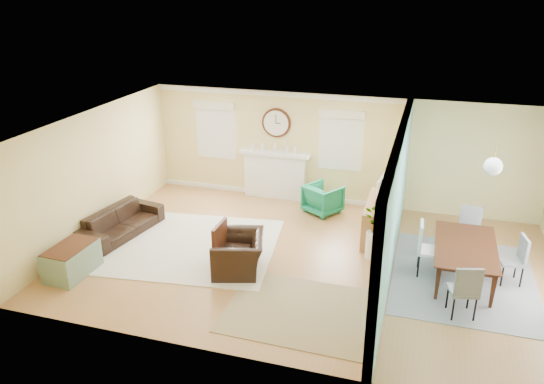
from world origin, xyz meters
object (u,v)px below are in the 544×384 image
object	(u,v)px
sofa	(121,222)
dining_table	(466,262)
eames_chair	(238,254)
green_chair	(323,199)
credenza	(378,220)

from	to	relation	value
sofa	dining_table	distance (m)	6.82
eames_chair	sofa	bearing A→B (deg)	-119.76
green_chair	dining_table	world-z (taller)	green_chair
sofa	green_chair	xyz separation A→B (m)	(3.80, 2.34, 0.05)
green_chair	sofa	bearing A→B (deg)	62.90
sofa	eames_chair	size ratio (longest dim) A/B	1.86
sofa	eames_chair	bearing A→B (deg)	-93.88
eames_chair	dining_table	size ratio (longest dim) A/B	0.56
green_chair	credenza	world-z (taller)	credenza
sofa	dining_table	size ratio (longest dim) A/B	1.04
credenza	eames_chair	bearing A→B (deg)	-137.74
eames_chair	credenza	bearing A→B (deg)	115.79
eames_chair	dining_table	distance (m)	4.07
sofa	dining_table	world-z (taller)	dining_table
eames_chair	dining_table	world-z (taller)	eames_chair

